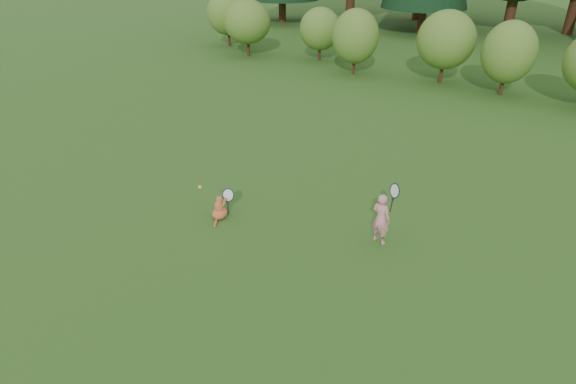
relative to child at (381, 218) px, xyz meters
The scene contains 5 objects.
ground 2.47m from the child, 149.42° to the right, with size 100.00×100.00×0.00m, color #244D15.
shrub_row 11.99m from the child, 100.00° to the left, with size 28.00×3.00×2.80m, color #537B26, non-canonical shape.
child is the anchor object (origin of this frame).
cat 3.34m from the child, 160.26° to the right, with size 0.41×0.76×0.69m.
tennis_ball 3.62m from the child, 155.95° to the right, with size 0.08×0.08×0.08m.
Camera 1 is at (5.22, -6.13, 5.25)m, focal length 30.00 mm.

